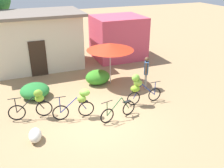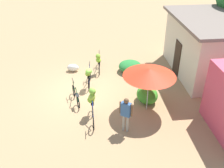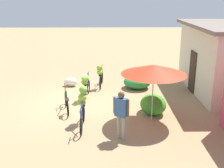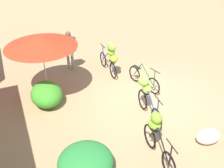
# 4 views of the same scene
# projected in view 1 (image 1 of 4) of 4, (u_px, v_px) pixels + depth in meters

# --- Properties ---
(ground_plane) EXTENTS (60.00, 60.00, 0.00)m
(ground_plane) POSITION_uv_depth(u_px,v_px,m) (97.00, 119.00, 10.20)
(ground_plane) COLOR #A07F57
(building_low) EXTENTS (5.82, 3.53, 3.28)m
(building_low) POSITION_uv_depth(u_px,v_px,m) (34.00, 40.00, 14.95)
(building_low) COLOR beige
(building_low) RESTS_ON ground
(shop_pink) EXTENTS (3.20, 2.80, 2.75)m
(shop_pink) POSITION_uv_depth(u_px,v_px,m) (118.00, 37.00, 16.75)
(shop_pink) COLOR #D24861
(shop_pink) RESTS_ON ground
(hedge_bush_front_left) EXTENTS (1.35, 1.38, 0.65)m
(hedge_bush_front_left) POSITION_uv_depth(u_px,v_px,m) (35.00, 91.00, 11.81)
(hedge_bush_front_left) COLOR #277A33
(hedge_bush_front_left) RESTS_ON ground
(hedge_bush_front_right) EXTENTS (1.29, 1.03, 0.76)m
(hedge_bush_front_right) POSITION_uv_depth(u_px,v_px,m) (98.00, 77.00, 13.14)
(hedge_bush_front_right) COLOR #398E26
(hedge_bush_front_right) RESTS_ON ground
(market_umbrella) EXTENTS (2.39, 2.39, 2.17)m
(market_umbrella) POSITION_uv_depth(u_px,v_px,m) (110.00, 47.00, 12.56)
(market_umbrella) COLOR beige
(market_umbrella) RESTS_ON ground
(bicycle_leftmost) EXTENTS (1.73, 0.36, 1.23)m
(bicycle_leftmost) POSITION_uv_depth(u_px,v_px,m) (35.00, 102.00, 10.02)
(bicycle_leftmost) COLOR black
(bicycle_leftmost) RESTS_ON ground
(bicycle_near_pile) EXTENTS (1.69, 0.43, 1.20)m
(bicycle_near_pile) POSITION_uv_depth(u_px,v_px,m) (79.00, 101.00, 10.03)
(bicycle_near_pile) COLOR black
(bicycle_near_pile) RESTS_ON ground
(bicycle_center_loaded) EXTENTS (1.65, 0.41, 0.94)m
(bicycle_center_loaded) POSITION_uv_depth(u_px,v_px,m) (118.00, 111.00, 10.07)
(bicycle_center_loaded) COLOR black
(bicycle_center_loaded) RESTS_ON ground
(bicycle_by_shop) EXTENTS (1.70, 0.46, 1.44)m
(bicycle_by_shop) POSITION_uv_depth(u_px,v_px,m) (139.00, 87.00, 10.96)
(bicycle_by_shop) COLOR black
(bicycle_by_shop) RESTS_ON ground
(produce_sack) EXTENTS (0.55, 0.76, 0.44)m
(produce_sack) POSITION_uv_depth(u_px,v_px,m) (35.00, 135.00, 8.82)
(produce_sack) COLOR silver
(produce_sack) RESTS_ON ground
(person_vendor) EXTENTS (0.38, 0.50, 1.65)m
(person_vendor) POSITION_uv_depth(u_px,v_px,m) (146.00, 70.00, 12.40)
(person_vendor) COLOR gray
(person_vendor) RESTS_ON ground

